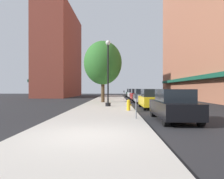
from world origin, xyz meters
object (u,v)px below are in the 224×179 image
(fire_hydrant, at_px, (129,105))
(tree_near, at_px, (103,63))
(parking_meter_far, at_px, (124,94))
(car_yellow, at_px, (151,99))
(lamppost, at_px, (108,72))
(car_green, at_px, (131,93))
(parking_meter_near, at_px, (136,103))
(tree_mid, at_px, (103,69))
(car_silver, at_px, (142,96))
(car_white, at_px, (133,94))
(car_black, at_px, (173,105))
(car_red, at_px, (137,95))

(fire_hydrant, bearing_deg, tree_near, 104.95)
(parking_meter_far, height_order, car_yellow, car_yellow)
(lamppost, bearing_deg, tree_near, 98.48)
(parking_meter_far, xyz_separation_m, car_green, (1.95, 14.70, -0.14))
(parking_meter_near, bearing_deg, tree_near, 101.18)
(lamppost, xyz_separation_m, tree_mid, (-1.32, 12.69, 1.51))
(parking_meter_far, height_order, car_silver, car_silver)
(parking_meter_near, height_order, car_yellow, car_yellow)
(lamppost, distance_m, parking_meter_far, 9.86)
(parking_meter_far, relative_size, car_white, 0.30)
(car_white, bearing_deg, lamppost, -100.62)
(car_black, relative_size, car_red, 1.00)
(fire_hydrant, height_order, car_black, car_black)
(fire_hydrant, distance_m, car_silver, 9.67)
(car_red, bearing_deg, tree_near, -129.03)
(car_red, bearing_deg, fire_hydrant, -99.27)
(parking_meter_near, xyz_separation_m, tree_mid, (-3.10, 20.33, 3.77))
(lamppost, bearing_deg, car_green, 81.21)
(parking_meter_far, xyz_separation_m, tree_near, (-2.61, -3.87, 3.74))
(tree_mid, height_order, car_yellow, tree_mid)
(lamppost, bearing_deg, parking_meter_far, 79.31)
(tree_mid, relative_size, car_black, 1.56)
(lamppost, height_order, car_white, lamppost)
(car_silver, height_order, car_white, same)
(lamppost, height_order, parking_meter_far, lamppost)
(fire_hydrant, bearing_deg, tree_mid, 100.22)
(car_white, bearing_deg, fire_hydrant, -94.63)
(lamppost, bearing_deg, car_yellow, -13.26)
(parking_meter_far, distance_m, tree_near, 5.98)
(car_yellow, bearing_deg, fire_hydrant, -128.07)
(tree_near, bearing_deg, lamppost, -81.52)
(car_yellow, height_order, car_green, same)
(car_black, bearing_deg, car_red, 89.45)
(parking_meter_far, relative_size, car_green, 0.30)
(car_black, xyz_separation_m, car_white, (0.00, 26.04, 0.00))
(tree_mid, bearing_deg, car_black, -76.04)
(fire_hydrant, distance_m, parking_meter_far, 13.08)
(tree_near, height_order, car_red, tree_near)
(parking_meter_far, xyz_separation_m, car_red, (1.95, 2.03, -0.14))
(tree_near, xyz_separation_m, car_white, (4.56, 12.87, -3.88))
(car_silver, relative_size, car_green, 1.00)
(parking_meter_near, height_order, car_black, car_black)
(car_black, distance_m, car_yellow, 6.73)
(fire_hydrant, bearing_deg, car_white, 84.55)
(car_yellow, xyz_separation_m, car_red, (0.00, 12.34, 0.00))
(fire_hydrant, xyz_separation_m, car_yellow, (2.10, 2.76, 0.29))
(car_black, bearing_deg, tree_mid, 103.41)
(tree_near, bearing_deg, car_red, 52.31)
(car_black, distance_m, car_green, 31.74)
(parking_meter_far, xyz_separation_m, car_white, (1.95, 9.00, -0.14))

